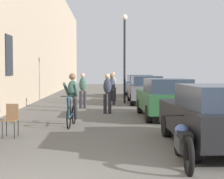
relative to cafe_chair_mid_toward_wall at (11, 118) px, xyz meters
name	(u,v)px	position (x,y,z in m)	size (l,w,h in m)	color
building_facade_left	(24,18)	(-1.72, 9.48, 4.09)	(0.54, 68.00, 9.21)	tan
cafe_chair_mid_toward_wall	(11,118)	(0.00, 0.00, 0.00)	(0.41, 0.41, 0.89)	black
cyclist_on_bicycle	(72,101)	(1.47, 1.99, 0.29)	(0.52, 1.76, 1.74)	black
pedestrian_near	(107,91)	(2.66, 5.22, 0.43)	(0.36, 0.27, 1.68)	#26262D
pedestrian_mid	(83,88)	(1.51, 7.36, 0.44)	(0.37, 0.29, 1.69)	#26262D
pedestrian_far	(112,88)	(2.94, 9.01, 0.40)	(0.36, 0.26, 1.63)	#26262D
pedestrian_furthest	(113,85)	(3.07, 11.48, 0.46)	(0.36, 0.27, 1.73)	#26262D
street_lamp	(125,47)	(3.67, 10.07, 2.59)	(0.32, 0.32, 4.90)	black
parked_car_nearest	(213,115)	(5.01, -1.53, 0.25)	(1.81, 4.17, 1.47)	black
parked_car_second	(165,97)	(4.84, 3.83, 0.26)	(1.81, 4.23, 1.50)	#23512D
parked_car_third	(145,89)	(4.81, 9.89, 0.27)	(1.89, 4.31, 1.52)	#595960
parked_car_fourth	(139,85)	(4.97, 15.11, 0.27)	(1.89, 4.33, 1.53)	#384C84
parked_motorcycle	(183,143)	(4.01, -2.88, -0.11)	(0.62, 2.15, 0.92)	black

